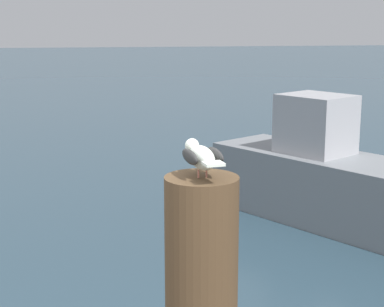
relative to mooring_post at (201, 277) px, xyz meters
The scene contains 3 objects.
mooring_post is the anchor object (origin of this frame).
seagull 0.55m from the mooring_post, 98.55° to the left, with size 0.17×0.39×0.14m.
boat_grey 5.76m from the mooring_post, 57.42° to the left, with size 3.37×4.52×1.72m.
Camera 1 is at (0.46, -2.82, 2.73)m, focal length 58.81 mm.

